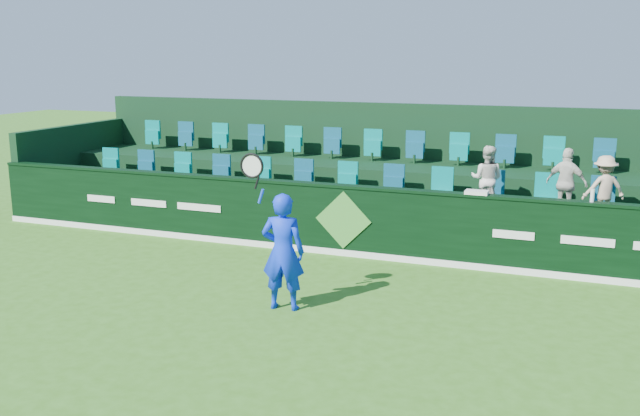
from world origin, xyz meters
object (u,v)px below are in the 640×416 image
at_px(spectator_right, 604,188).
at_px(towel, 477,192).
at_px(tennis_player, 283,251).
at_px(spectator_middle, 567,183).
at_px(drinks_bottle, 592,196).
at_px(spectator_left, 487,179).

distance_m(spectator_right, towel, 2.37).
distance_m(tennis_player, spectator_middle, 5.69).
xyz_separation_m(tennis_player, drinks_bottle, (4.23, 3.10, 0.56)).
relative_size(tennis_player, spectator_middle, 1.86).
height_order(tennis_player, spectator_middle, tennis_player).
distance_m(spectator_middle, towel, 1.83).
height_order(spectator_right, drinks_bottle, spectator_right).
distance_m(spectator_left, towel, 1.12).
height_order(tennis_player, spectator_right, tennis_player).
bearing_deg(towel, spectator_left, 89.42).
distance_m(spectator_left, drinks_bottle, 2.19).
height_order(spectator_left, spectator_right, spectator_left).
relative_size(tennis_player, towel, 6.09).
relative_size(tennis_player, spectator_left, 1.90).
bearing_deg(spectator_middle, drinks_bottle, 130.55).
distance_m(spectator_middle, drinks_bottle, 1.21).
xyz_separation_m(spectator_right, drinks_bottle, (-0.19, -1.12, 0.07)).
relative_size(towel, drinks_bottle, 1.81).
xyz_separation_m(spectator_left, drinks_bottle, (1.88, -1.12, 0.03)).
bearing_deg(towel, spectator_right, 28.25).
height_order(spectator_middle, drinks_bottle, spectator_middle).
bearing_deg(spectator_middle, tennis_player, 66.84).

